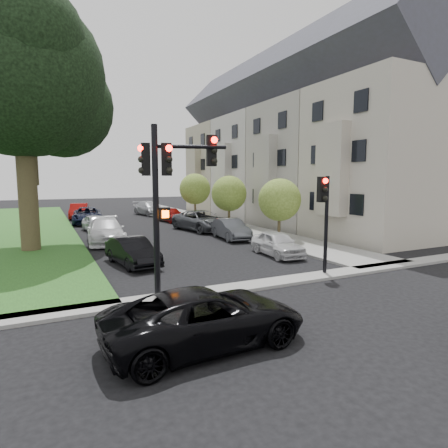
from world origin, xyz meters
name	(u,v)px	position (x,y,z in m)	size (l,w,h in m)	color
ground	(292,302)	(0.00, 0.00, 0.00)	(140.00, 140.00, 0.00)	black
grass_strip	(17,228)	(-9.00, 24.00, 0.06)	(8.00, 44.00, 0.12)	#27501E
sidewalk_right	(201,219)	(6.75, 24.00, 0.06)	(3.50, 44.00, 0.12)	gray
sidewalk_cross	(259,285)	(0.00, 2.00, 0.06)	(60.00, 1.00, 0.12)	gray
house_a	(379,132)	(12.45, 8.00, 6.93)	(7.70, 7.55, 15.97)	beige
house_b	(305,142)	(12.45, 15.50, 6.93)	(7.70, 7.55, 15.97)	#BBB6AD
house_c	(257,149)	(12.45, 23.00, 6.93)	(7.70, 7.55, 15.97)	#A4968C
house_d	(224,153)	(12.45, 30.50, 6.93)	(7.70, 7.55, 15.97)	tan
eucalyptus	(19,75)	(-7.81, 13.13, 9.28)	(9.60, 8.71, 13.59)	#3E3523
small_tree_a	(279,200)	(6.20, 9.85, 2.65)	(2.66, 2.66, 3.99)	#3E3523
small_tree_b	(229,194)	(6.20, 16.84, 2.79)	(2.80, 2.80, 4.20)	#3E3523
small_tree_c	(195,189)	(6.20, 24.13, 2.97)	(2.97, 2.97, 4.46)	#3E3523
traffic_signal_main	(168,180)	(-3.35, 2.24, 3.91)	(2.77, 0.84, 5.66)	black
traffic_signal_secondary	(324,207)	(3.12, 2.19, 2.84)	(0.53, 0.42, 4.07)	black
car_cross_near	(206,317)	(-3.72, -1.65, 0.68)	(2.27, 4.92, 1.37)	black
car_parked_0	(277,244)	(3.72, 6.34, 0.63)	(1.50, 3.72, 1.27)	silver
car_parked_1	(231,229)	(3.96, 12.16, 0.67)	(1.42, 4.08, 1.35)	#3F4247
car_parked_2	(202,221)	(3.82, 16.73, 0.77)	(2.55, 5.53, 1.54)	#3F4247
car_parked_3	(171,214)	(3.51, 23.39, 0.69)	(1.62, 4.03, 1.37)	maroon
car_parked_4	(150,208)	(3.42, 30.50, 0.74)	(2.08, 5.11, 1.48)	#999BA0
car_parked_5	(132,252)	(-3.48, 7.47, 0.64)	(1.35, 3.88, 1.28)	black
car_parked_6	(106,231)	(-3.64, 14.21, 0.76)	(2.14, 5.26, 1.53)	silver
car_parked_7	(96,223)	(-3.55, 19.65, 0.64)	(1.51, 3.76, 1.28)	#999BA0
car_parked_8	(87,216)	(-3.57, 25.24, 0.73)	(2.42, 5.24, 1.46)	black
car_parked_9	(79,211)	(-3.83, 30.10, 0.75)	(1.60, 4.58, 1.51)	maroon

